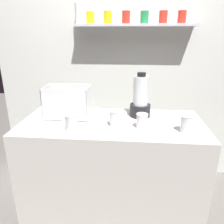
% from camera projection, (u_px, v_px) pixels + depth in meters
% --- Properties ---
extents(ground_plane, '(8.00, 8.00, 0.00)m').
position_uv_depth(ground_plane, '(112.00, 213.00, 2.00)').
color(ground_plane, slate).
extents(counter, '(1.40, 0.64, 0.90)m').
position_uv_depth(counter, '(112.00, 171.00, 1.85)').
color(counter, beige).
rests_on(counter, ground_plane).
extents(back_wall_unit, '(2.60, 0.24, 2.50)m').
position_uv_depth(back_wall_unit, '(119.00, 62.00, 2.29)').
color(back_wall_unit, silver).
rests_on(back_wall_unit, ground_plane).
extents(carrot_display_bin, '(0.35, 0.23, 0.25)m').
position_uv_depth(carrot_display_bin, '(68.00, 107.00, 1.79)').
color(carrot_display_bin, white).
rests_on(carrot_display_bin, counter).
extents(blender_pitcher, '(0.17, 0.17, 0.36)m').
position_uv_depth(blender_pitcher, '(140.00, 99.00, 1.77)').
color(blender_pitcher, black).
rests_on(blender_pitcher, counter).
extents(juice_cup_mango_far_left, '(0.08, 0.08, 0.12)m').
position_uv_depth(juice_cup_mango_far_left, '(71.00, 124.00, 1.51)').
color(juice_cup_mango_far_left, white).
rests_on(juice_cup_mango_far_left, counter).
extents(juice_cup_carrot_left, '(0.09, 0.09, 0.12)m').
position_uv_depth(juice_cup_carrot_left, '(116.00, 119.00, 1.60)').
color(juice_cup_carrot_left, white).
rests_on(juice_cup_carrot_left, counter).
extents(juice_cup_beet_middle, '(0.08, 0.08, 0.11)m').
position_uv_depth(juice_cup_beet_middle, '(142.00, 122.00, 1.57)').
color(juice_cup_beet_middle, white).
rests_on(juice_cup_beet_middle, counter).
extents(juice_cup_mango_right, '(0.08, 0.08, 0.12)m').
position_uv_depth(juice_cup_mango_right, '(186.00, 125.00, 1.50)').
color(juice_cup_mango_right, white).
rests_on(juice_cup_mango_right, counter).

